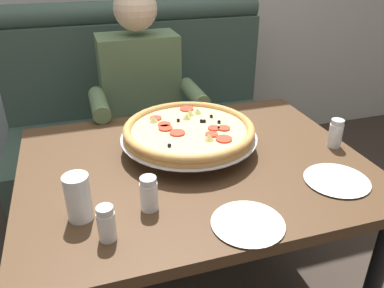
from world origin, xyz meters
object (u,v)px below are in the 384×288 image
Objects in this scene: drinking_glass at (79,200)px; plate_near_right at (337,179)px; plate_near_left at (248,222)px; shaker_oregano at (335,135)px; diner_main at (144,101)px; booth_bench at (147,132)px; pizza at (189,131)px; shaker_parmesan at (149,196)px; dining_table at (194,181)px; shaker_pepper_flakes at (107,226)px.

plate_near_right is at bearing -4.04° from drinking_glass.
shaker_oregano is at bearing 32.67° from plate_near_left.
diner_main is 6.05× the size of plate_near_left.
booth_bench is 7.24× the size of plate_near_right.
pizza is at bearing 165.21° from shaker_oregano.
drinking_glass is at bearing -112.03° from diner_main.
booth_bench reaches higher than plate_near_left.
drinking_glass is (-0.96, -0.16, 0.01)m from shaker_oregano.
booth_bench is 1.24m from shaker_parmesan.
plate_near_left is at bearing -31.93° from shaker_parmesan.
shaker_pepper_flakes reaches higher than dining_table.
diner_main reaches higher than drinking_glass.
booth_bench is 1.36m from plate_near_left.
booth_bench is 0.97m from dining_table.
dining_table is 0.48m from drinking_glass.
plate_near_right is (0.76, 0.06, -0.03)m from shaker_pepper_flakes.
booth_bench is 1.23× the size of diner_main.
plate_near_left is 0.39m from plate_near_right.
shaker_parmesan is (-0.21, -0.22, 0.13)m from dining_table.
shaker_oregano is 0.61m from plate_near_left.
dining_table is 0.96× the size of diner_main.
pizza is 0.39m from shaker_parmesan.
pizza is at bearing 84.79° from dining_table.
plate_near_left is at bearing -21.10° from drinking_glass.
shaker_pepper_flakes is 0.76m from plate_near_right.
diner_main is 5.89× the size of plate_near_right.
pizza is 0.57m from shaker_oregano.
shaker_parmesan reaches higher than dining_table.
shaker_oregano reaches higher than plate_near_right.
plate_near_left is (0.25, -0.16, -0.04)m from shaker_parmesan.
shaker_parmesan is at bearing -100.02° from diner_main.
plate_near_left is (-0.52, -0.33, -0.04)m from shaker_oregano.
shaker_parmesan is at bearing -124.61° from pizza.
booth_bench is at bearing 91.64° from plate_near_left.
diner_main is at bearing 94.46° from dining_table.
plate_near_right is (-0.14, -0.22, -0.04)m from shaker_oregano.
shaker_parmesan is at bearing -167.09° from shaker_oregano.
shaker_parmesan reaches higher than plate_near_left.
dining_table is 10.89× the size of shaker_oregano.
shaker_oregano is 0.53× the size of plate_near_left.
shaker_pepper_flakes is at bearing 171.20° from plate_near_left.
diner_main is at bearing 116.40° from plate_near_right.
pizza is 3.63× the size of drinking_glass.
booth_bench is 1.19m from shaker_oregano.
plate_near_right is (0.47, -0.94, 0.02)m from diner_main.
pizza is at bearing 55.39° from shaker_parmesan.
drinking_glass is at bearing -109.64° from booth_bench.
diner_main reaches higher than plate_near_left.
plate_near_left is (0.03, -0.48, -0.07)m from pizza.
dining_table is 0.68m from diner_main.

